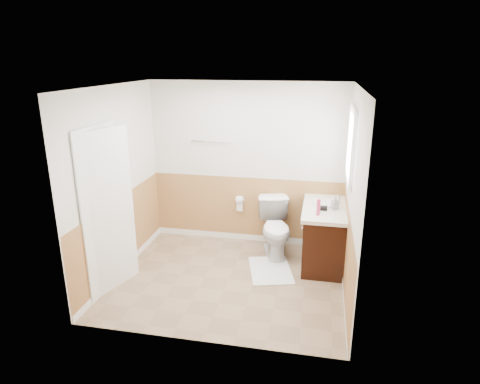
% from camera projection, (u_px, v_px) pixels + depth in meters
% --- Properties ---
extents(floor, '(3.00, 3.00, 0.00)m').
position_uv_depth(floor, '(229.00, 279.00, 5.53)').
color(floor, '#8C7051').
rests_on(floor, ground).
extents(ceiling, '(3.00, 3.00, 0.00)m').
position_uv_depth(ceiling, '(227.00, 86.00, 4.76)').
color(ceiling, white).
rests_on(ceiling, floor).
extents(wall_back, '(3.00, 0.00, 3.00)m').
position_uv_depth(wall_back, '(247.00, 165.00, 6.36)').
color(wall_back, silver).
rests_on(wall_back, floor).
extents(wall_front, '(3.00, 0.00, 3.00)m').
position_uv_depth(wall_front, '(198.00, 231.00, 3.94)').
color(wall_front, silver).
rests_on(wall_front, floor).
extents(wall_left, '(0.00, 3.00, 3.00)m').
position_uv_depth(wall_left, '(117.00, 183.00, 5.43)').
color(wall_left, silver).
rests_on(wall_left, floor).
extents(wall_right, '(0.00, 3.00, 3.00)m').
position_uv_depth(wall_right, '(353.00, 198.00, 4.87)').
color(wall_right, silver).
rests_on(wall_right, floor).
extents(wainscot_back, '(3.00, 0.00, 3.00)m').
position_uv_depth(wainscot_back, '(247.00, 211.00, 6.58)').
color(wainscot_back, tan).
rests_on(wainscot_back, floor).
extents(wainscot_front, '(3.00, 0.00, 3.00)m').
position_uv_depth(wainscot_front, '(201.00, 299.00, 4.18)').
color(wainscot_front, tan).
rests_on(wainscot_front, floor).
extents(wainscot_left, '(0.00, 2.60, 2.60)m').
position_uv_depth(wainscot_left, '(122.00, 236.00, 5.66)').
color(wainscot_left, tan).
rests_on(wainscot_left, floor).
extents(wainscot_right, '(0.00, 2.60, 2.60)m').
position_uv_depth(wainscot_right, '(346.00, 255.00, 5.10)').
color(wainscot_right, tan).
rests_on(wainscot_right, floor).
extents(toilet, '(0.65, 0.90, 0.82)m').
position_uv_depth(toilet, '(276.00, 228.00, 6.12)').
color(toilet, white).
rests_on(toilet, floor).
extents(bath_mat, '(0.73, 0.91, 0.02)m').
position_uv_depth(bath_mat, '(270.00, 270.00, 5.74)').
color(bath_mat, silver).
rests_on(bath_mat, floor).
extents(vanity_cabinet, '(0.55, 1.10, 0.80)m').
position_uv_depth(vanity_cabinet, '(324.00, 237.00, 5.87)').
color(vanity_cabinet, black).
rests_on(vanity_cabinet, floor).
extents(vanity_knob_left, '(0.03, 0.03, 0.03)m').
position_uv_depth(vanity_knob_left, '(302.00, 228.00, 5.78)').
color(vanity_knob_left, silver).
rests_on(vanity_knob_left, vanity_cabinet).
extents(vanity_knob_right, '(0.03, 0.03, 0.03)m').
position_uv_depth(vanity_knob_right, '(303.00, 223.00, 5.97)').
color(vanity_knob_right, silver).
rests_on(vanity_knob_right, vanity_cabinet).
extents(countertop, '(0.60, 1.15, 0.05)m').
position_uv_depth(countertop, '(325.00, 209.00, 5.74)').
color(countertop, beige).
rests_on(countertop, vanity_cabinet).
extents(sink_basin, '(0.36, 0.36, 0.02)m').
position_uv_depth(sink_basin, '(326.00, 203.00, 5.86)').
color(sink_basin, white).
rests_on(sink_basin, countertop).
extents(faucet, '(0.02, 0.02, 0.14)m').
position_uv_depth(faucet, '(339.00, 200.00, 5.81)').
color(faucet, silver).
rests_on(faucet, countertop).
extents(lotion_bottle, '(0.05, 0.05, 0.22)m').
position_uv_depth(lotion_bottle, '(318.00, 207.00, 5.40)').
color(lotion_bottle, '#CB3465').
rests_on(lotion_bottle, countertop).
extents(soap_dispenser, '(0.11, 0.11, 0.18)m').
position_uv_depth(soap_dispenser, '(335.00, 203.00, 5.62)').
color(soap_dispenser, gray).
rests_on(soap_dispenser, countertop).
extents(hair_dryer_body, '(0.14, 0.07, 0.07)m').
position_uv_depth(hair_dryer_body, '(322.00, 208.00, 5.59)').
color(hair_dryer_body, black).
rests_on(hair_dryer_body, countertop).
extents(hair_dryer_handle, '(0.03, 0.03, 0.07)m').
position_uv_depth(hair_dryer_handle, '(320.00, 208.00, 5.66)').
color(hair_dryer_handle, black).
rests_on(hair_dryer_handle, countertop).
extents(mirror_panel, '(0.02, 0.35, 0.90)m').
position_uv_depth(mirror_panel, '(348.00, 152.00, 5.81)').
color(mirror_panel, silver).
rests_on(mirror_panel, wall_right).
extents(window_frame, '(0.04, 0.80, 1.00)m').
position_uv_depth(window_frame, '(351.00, 146.00, 5.27)').
color(window_frame, white).
rests_on(window_frame, wall_right).
extents(window_glass, '(0.01, 0.70, 0.90)m').
position_uv_depth(window_glass, '(352.00, 146.00, 5.27)').
color(window_glass, white).
rests_on(window_glass, wall_right).
extents(door, '(0.29, 0.78, 2.04)m').
position_uv_depth(door, '(108.00, 212.00, 5.06)').
color(door, white).
rests_on(door, wall_left).
extents(door_frame, '(0.02, 0.92, 2.10)m').
position_uv_depth(door_frame, '(103.00, 211.00, 5.07)').
color(door_frame, white).
rests_on(door_frame, wall_left).
extents(door_knob, '(0.06, 0.06, 0.06)m').
position_uv_depth(door_knob, '(126.00, 209.00, 5.38)').
color(door_knob, silver).
rests_on(door_knob, door).
extents(towel_bar, '(0.62, 0.02, 0.02)m').
position_uv_depth(towel_bar, '(211.00, 141.00, 6.31)').
color(towel_bar, silver).
rests_on(towel_bar, wall_back).
extents(tp_holder_bar, '(0.14, 0.02, 0.02)m').
position_uv_depth(tp_holder_bar, '(240.00, 200.00, 6.48)').
color(tp_holder_bar, silver).
rests_on(tp_holder_bar, wall_back).
extents(tp_roll, '(0.10, 0.11, 0.11)m').
position_uv_depth(tp_roll, '(240.00, 200.00, 6.48)').
color(tp_roll, white).
rests_on(tp_roll, tp_holder_bar).
extents(tp_sheet, '(0.10, 0.01, 0.16)m').
position_uv_depth(tp_sheet, '(240.00, 206.00, 6.52)').
color(tp_sheet, white).
rests_on(tp_sheet, tp_roll).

